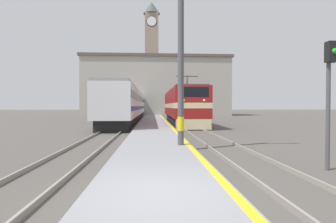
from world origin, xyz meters
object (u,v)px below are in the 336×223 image
at_px(signal_post, 330,84).
at_px(passenger_train, 129,105).
at_px(locomotive_train, 182,106).
at_px(clock_tower, 152,55).
at_px(catenary_mast, 182,54).

bearing_deg(signal_post, passenger_train, 107.24).
relative_size(locomotive_train, passenger_train, 0.52).
xyz_separation_m(clock_tower, signal_post, (5.29, -59.77, -12.36)).
height_order(locomotive_train, clock_tower, clock_tower).
xyz_separation_m(passenger_train, clock_tower, (2.86, 33.52, 12.85)).
bearing_deg(passenger_train, signal_post, -72.76).
distance_m(passenger_train, signal_post, 27.49).
distance_m(passenger_train, catenary_mast, 23.08).
xyz_separation_m(locomotive_train, signal_post, (2.01, -20.61, 0.66)).
bearing_deg(catenary_mast, signal_post, -42.76).
height_order(passenger_train, catenary_mast, catenary_mast).
relative_size(catenary_mast, signal_post, 2.05).
relative_size(locomotive_train, signal_post, 4.29).
xyz_separation_m(locomotive_train, clock_tower, (-3.28, 39.16, 13.02)).
height_order(locomotive_train, catenary_mast, catenary_mast).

